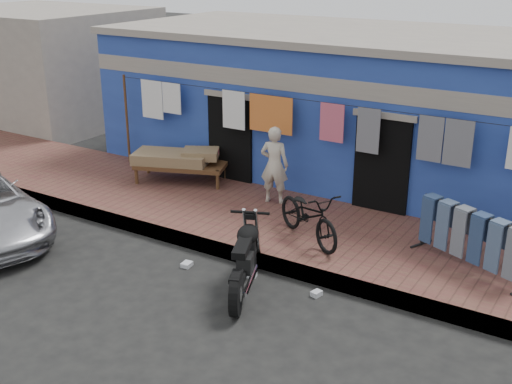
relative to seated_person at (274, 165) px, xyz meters
name	(u,v)px	position (x,y,z in m)	size (l,w,h in m)	color
ground	(187,302)	(0.67, -3.76, -1.04)	(80.00, 80.00, 0.00)	black
sidewalk	(284,227)	(0.67, -0.76, -0.91)	(28.00, 3.00, 0.25)	brown
curb	(242,256)	(0.67, -2.21, -0.91)	(28.00, 0.10, 0.25)	gray
building	(370,106)	(0.67, 3.22, 0.65)	(12.20, 5.20, 3.36)	navy
neighbor_left	(43,64)	(-10.33, 3.24, 0.66)	(6.00, 5.00, 3.40)	#9E9384
clothesline	(306,124)	(0.42, 0.49, 0.78)	(10.06, 0.06, 2.10)	brown
seated_person	(274,165)	(0.00, 0.00, 0.00)	(0.57, 0.38, 1.57)	beige
bicycle	(309,209)	(1.44, -1.28, -0.21)	(0.63, 1.79, 1.16)	black
motorcycle	(245,258)	(1.23, -3.01, -0.46)	(1.26, 1.88, 1.15)	black
charpoy	(181,166)	(-2.39, 0.03, -0.44)	(2.28, 1.65, 0.70)	brown
jeans_rack	(471,238)	(4.09, -0.82, -0.29)	(2.05, 1.20, 0.99)	black
litter_a	(251,275)	(1.07, -2.56, -1.00)	(0.17, 0.13, 0.08)	silver
litter_b	(316,293)	(2.27, -2.56, -1.00)	(0.16, 0.12, 0.08)	silver
litter_c	(187,264)	(-0.05, -2.83, -1.00)	(0.19, 0.15, 0.07)	silver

